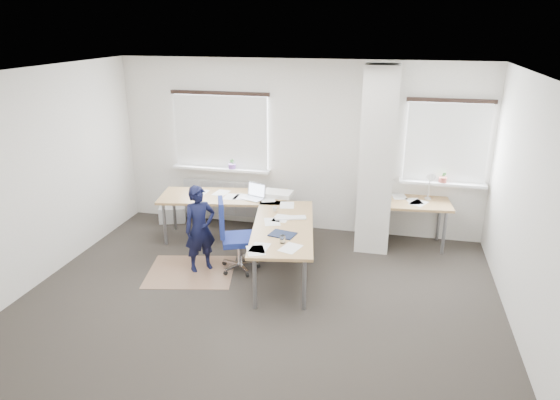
% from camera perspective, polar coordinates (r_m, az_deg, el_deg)
% --- Properties ---
extents(ground, '(6.00, 6.00, 0.00)m').
position_cam_1_polar(ground, '(6.45, -2.46, -11.38)').
color(ground, '#2A2522').
rests_on(ground, ground).
extents(room_shell, '(6.04, 5.04, 2.82)m').
position_cam_1_polar(room_shell, '(6.13, 0.08, 4.75)').
color(room_shell, silver).
rests_on(room_shell, ground).
extents(floor_mat, '(1.37, 1.23, 0.01)m').
position_cam_1_polar(floor_mat, '(7.23, -10.15, -8.05)').
color(floor_mat, '#856149').
rests_on(floor_mat, ground).
extents(white_crate, '(0.53, 0.44, 0.27)m').
position_cam_1_polar(white_crate, '(9.01, -12.18, -1.55)').
color(white_crate, white).
rests_on(white_crate, ground).
extents(desk_main, '(2.82, 2.63, 0.96)m').
position_cam_1_polar(desk_main, '(7.36, -2.99, -1.34)').
color(desk_main, olive).
rests_on(desk_main, ground).
extents(desk_side, '(1.46, 0.82, 1.22)m').
position_cam_1_polar(desk_side, '(7.92, 13.95, -0.40)').
color(desk_side, olive).
rests_on(desk_side, ground).
extents(task_chair, '(0.62, 0.60, 1.06)m').
position_cam_1_polar(task_chair, '(7.07, -5.00, -5.77)').
color(task_chair, navy).
rests_on(task_chair, ground).
extents(person, '(0.53, 0.53, 1.24)m').
position_cam_1_polar(person, '(7.02, -9.13, -3.26)').
color(person, black).
rests_on(person, ground).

